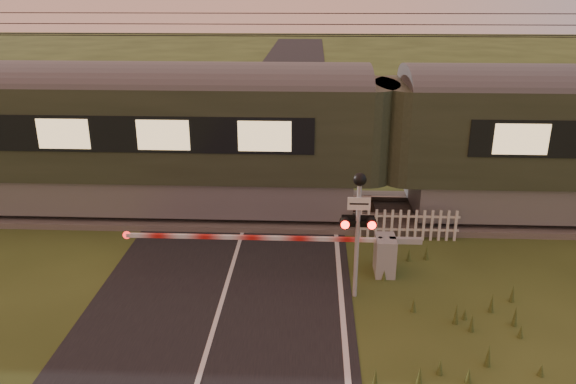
{
  "coord_description": "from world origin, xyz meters",
  "views": [
    {
      "loc": [
        2.05,
        -10.14,
        6.81
      ],
      "look_at": [
        1.42,
        3.2,
        1.91
      ],
      "focal_mm": 35.0,
      "sensor_mm": 36.0,
      "label": 1
    }
  ],
  "objects_px": {
    "boom_gate": "(367,252)",
    "picket_fence": "(408,225)",
    "train": "(384,139)",
    "crossing_signal": "(358,214)"
  },
  "relations": [
    {
      "from": "boom_gate",
      "to": "picket_fence",
      "type": "height_order",
      "value": "boom_gate"
    },
    {
      "from": "boom_gate",
      "to": "crossing_signal",
      "type": "xyz_separation_m",
      "value": [
        -0.35,
        -1.17,
        1.52
      ]
    },
    {
      "from": "train",
      "to": "crossing_signal",
      "type": "xyz_separation_m",
      "value": [
        -1.12,
        -5.08,
        -0.39
      ]
    },
    {
      "from": "train",
      "to": "picket_fence",
      "type": "relative_size",
      "value": 16.15
    },
    {
      "from": "train",
      "to": "boom_gate",
      "type": "xyz_separation_m",
      "value": [
        -0.76,
        -3.91,
        -1.91
      ]
    },
    {
      "from": "boom_gate",
      "to": "crossing_signal",
      "type": "distance_m",
      "value": 1.95
    },
    {
      "from": "boom_gate",
      "to": "picket_fence",
      "type": "relative_size",
      "value": 2.58
    },
    {
      "from": "train",
      "to": "picket_fence",
      "type": "height_order",
      "value": "train"
    },
    {
      "from": "boom_gate",
      "to": "crossing_signal",
      "type": "bearing_deg",
      "value": -106.85
    },
    {
      "from": "train",
      "to": "boom_gate",
      "type": "relative_size",
      "value": 6.26
    }
  ]
}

